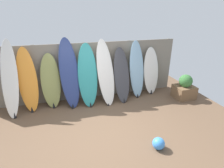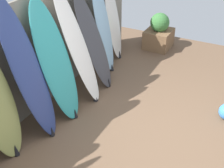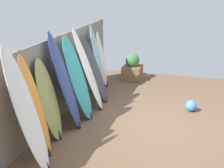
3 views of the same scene
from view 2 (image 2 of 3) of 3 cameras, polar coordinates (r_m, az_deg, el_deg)
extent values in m
plane|color=brown|center=(4.51, 7.54, -10.63)|extent=(7.68, 7.68, 0.00)
cube|color=gray|center=(4.87, -14.25, 4.90)|extent=(6.08, 0.04, 1.80)
cylinder|color=#6C655B|center=(4.90, -14.61, 4.99)|extent=(0.10, 0.10, 1.80)
cylinder|color=#6C655B|center=(5.94, -5.59, 10.61)|extent=(0.10, 0.10, 1.80)
cylinder|color=#6C655B|center=(7.12, 0.77, 14.32)|extent=(0.10, 0.10, 1.80)
cone|color=black|center=(4.41, -17.18, -11.42)|extent=(0.08, 0.08, 0.18)
ellipsoid|color=navy|center=(4.26, -15.15, 2.30)|extent=(0.61, 0.71, 2.00)
cone|color=black|center=(4.61, -10.95, -8.46)|extent=(0.08, 0.08, 0.15)
ellipsoid|color=teal|center=(4.61, -10.29, 4.03)|extent=(0.62, 0.70, 1.84)
cone|color=black|center=(4.90, -6.76, -5.29)|extent=(0.08, 0.08, 0.15)
ellipsoid|color=white|center=(4.96, -6.36, 6.98)|extent=(0.58, 0.77, 1.92)
cone|color=black|center=(5.26, -3.02, -2.56)|extent=(0.08, 0.08, 0.11)
ellipsoid|color=#38383D|center=(5.42, -3.43, 7.75)|extent=(0.52, 0.71, 1.65)
cone|color=black|center=(5.63, -0.63, 0.33)|extent=(0.08, 0.08, 0.16)
ellipsoid|color=#8CB7D6|center=(5.89, -1.67, 10.76)|extent=(0.53, 0.49, 1.84)
cone|color=black|center=(6.16, 0.00, 3.08)|extent=(0.08, 0.08, 0.12)
ellipsoid|color=white|center=(6.43, 0.28, 11.38)|extent=(0.60, 0.40, 1.59)
cone|color=black|center=(6.65, 1.37, 5.47)|extent=(0.08, 0.08, 0.16)
cube|color=brown|center=(7.17, 8.49, 8.18)|extent=(0.62, 0.56, 0.41)
sphere|color=#3A7338|center=(7.03, 8.74, 11.06)|extent=(0.42, 0.42, 0.42)
camera|label=1|loc=(3.42, 69.33, 5.53)|focal=28.00mm
camera|label=3|loc=(2.70, -146.57, -28.59)|focal=50.00mm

